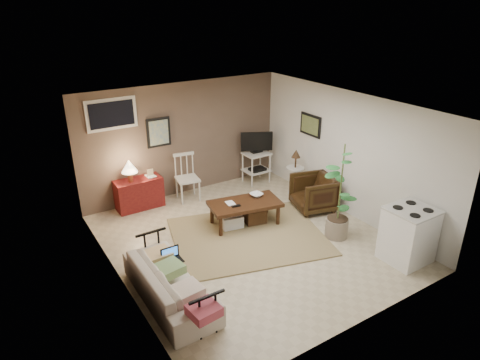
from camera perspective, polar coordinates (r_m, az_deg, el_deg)
floor at (r=7.62m, az=1.14°, el=-8.15°), size 5.00×5.00×0.00m
art_back at (r=8.82m, az=-10.80°, el=6.26°), size 0.50×0.03×0.60m
art_right at (r=9.04m, az=9.39°, el=7.25°), size 0.03×0.60×0.45m
window at (r=8.42m, az=-16.77°, el=8.40°), size 0.96×0.03×0.60m
rug at (r=7.74m, az=1.11°, el=-7.48°), size 3.09×2.72×0.03m
coffee_table at (r=8.00m, az=0.59°, el=-4.22°), size 1.41×0.91×0.50m
sofa at (r=6.19m, az=-9.39°, el=-12.76°), size 0.55×1.87×0.73m
sofa_pillows at (r=6.00m, az=-8.19°, el=-13.04°), size 0.36×1.78×0.13m
sofa_end_rails at (r=6.25m, az=-8.43°, el=-12.85°), size 0.50×1.87×0.63m
laptop at (r=6.43m, az=-9.14°, el=-10.05°), size 0.29×0.21×0.20m
red_console at (r=8.84m, az=-13.42°, el=-1.43°), size 0.93×0.41×1.08m
spindle_chair at (r=9.00m, az=-7.05°, el=0.15°), size 0.51×0.51×0.98m
tv_stand at (r=9.72m, az=2.23°, el=3.19°), size 0.67×0.46×1.20m
side_table at (r=9.19m, az=7.39°, el=1.76°), size 0.38×0.38×1.02m
armchair at (r=8.66m, az=9.81°, el=-1.53°), size 0.88×0.91×0.78m
potted_plant at (r=7.53m, az=13.27°, el=-1.11°), size 0.44×0.44×1.77m
stove at (r=7.41m, az=21.53°, el=-6.79°), size 0.71×0.66×0.93m
bowl at (r=8.11m, az=2.22°, el=-1.41°), size 0.24×0.08×0.24m
book_table at (r=7.80m, az=-1.81°, el=-2.61°), size 0.15×0.03×0.20m
book_console at (r=8.75m, az=-12.42°, el=1.03°), size 0.18×0.03×0.24m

